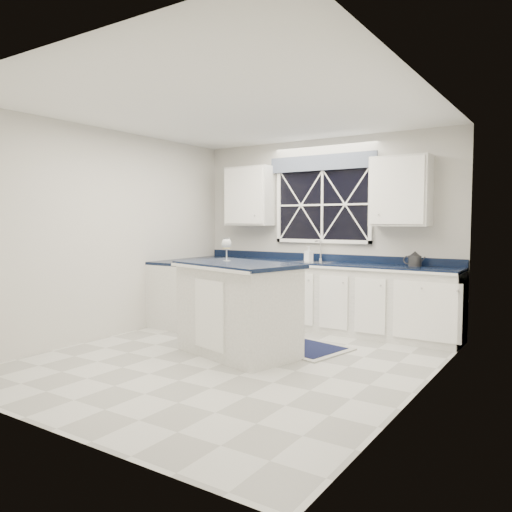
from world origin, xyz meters
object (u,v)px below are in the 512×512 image
Objects in this scene: faucet at (320,250)px; island at (238,308)px; wine_glass at (227,245)px; soap_bottle at (309,254)px; kettle at (415,259)px; dishwasher at (249,293)px.

island is at bearing -92.55° from faucet.
soap_bottle is at bearing 83.93° from wine_glass.
faucet reaches higher than soap_bottle.
kettle is 1.29× the size of soap_bottle.
island is 1.93m from soap_bottle.
wine_glass is at bearing 168.83° from island.
wine_glass is at bearing -96.07° from soap_bottle.
wine_glass reaches higher than island.
kettle is at bearing 44.60° from wine_glass.
island is at bearing -59.66° from dishwasher.
dishwasher is 1.15m from soap_bottle.
dishwasher is at bearing 135.39° from island.
island is 0.76m from wine_glass.
faucet is 1.42× the size of soap_bottle.
kettle is 1.00× the size of wine_glass.
faucet reaches higher than island.
soap_bottle reaches higher than kettle.
soap_bottle is (-0.15, -0.07, -0.05)m from faucet.
faucet is (1.10, 0.19, 0.69)m from dishwasher.
island is 7.40× the size of soap_bottle.
faucet is 1.10× the size of wine_glass.
soap_bottle is at bearing 7.72° from dishwasher.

